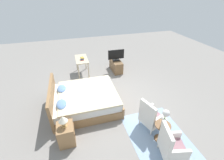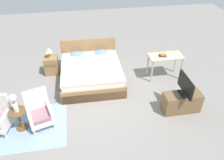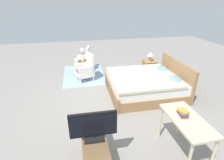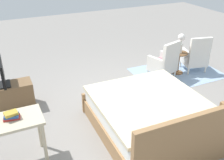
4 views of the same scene
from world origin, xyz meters
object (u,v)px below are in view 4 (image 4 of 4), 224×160
(armchair_by_window_left, at_px, (195,57))
(tv_flatscreen, at_px, (2,72))
(flower_vase, at_px, (181,41))
(bed, at_px, (153,117))
(side_table, at_px, (179,60))
(vanity_desk, at_px, (5,129))
(book_stack, at_px, (11,116))
(tv_stand, at_px, (8,97))
(armchair_by_window_right, at_px, (164,63))

(armchair_by_window_left, distance_m, tv_flatscreen, 4.50)
(flower_vase, relative_size, tv_flatscreen, 0.64)
(bed, height_order, side_table, bed)
(bed, relative_size, armchair_by_window_left, 2.28)
(flower_vase, xyz_separation_m, vanity_desk, (4.12, 1.50, -0.19))
(armchair_by_window_left, height_order, flower_vase, flower_vase)
(bed, relative_size, book_stack, 9.07)
(bed, distance_m, tv_stand, 2.81)
(tv_stand, relative_size, vanity_desk, 0.92)
(armchair_by_window_left, bearing_deg, book_stack, 17.60)
(tv_flatscreen, distance_m, vanity_desk, 1.58)
(book_stack, bearing_deg, vanity_desk, 12.66)
(tv_stand, bearing_deg, tv_flatscreen, -1.31)
(tv_flatscreen, bearing_deg, vanity_desk, 85.91)
(armchair_by_window_right, height_order, tv_stand, armchair_by_window_right)
(armchair_by_window_left, height_order, tv_flatscreen, tv_flatscreen)
(vanity_desk, bearing_deg, bed, 174.55)
(flower_vase, bearing_deg, tv_stand, -0.91)
(flower_vase, bearing_deg, vanity_desk, 20.04)
(side_table, bearing_deg, flower_vase, -90.00)
(vanity_desk, xyz_separation_m, book_stack, (-0.12, -0.03, 0.17))
(armchair_by_window_right, bearing_deg, side_table, -173.00)
(side_table, xyz_separation_m, book_stack, (4.01, 1.48, 0.47))
(side_table, height_order, flower_vase, flower_vase)
(tv_stand, height_order, book_stack, book_stack)
(armchair_by_window_right, bearing_deg, tv_stand, -1.96)
(bed, height_order, tv_stand, bed)
(armchair_by_window_left, distance_m, armchair_by_window_right, 0.93)
(armchair_by_window_right, distance_m, flower_vase, 0.65)
(armchair_by_window_right, xyz_separation_m, tv_flatscreen, (3.55, -0.12, 0.41))
(bed, relative_size, tv_stand, 2.18)
(flower_vase, bearing_deg, armchair_by_window_right, 7.00)
(side_table, relative_size, tv_flatscreen, 0.73)
(bed, bearing_deg, flower_vase, -136.98)
(flower_vase, bearing_deg, tv_flatscreen, -0.91)
(armchair_by_window_left, bearing_deg, bed, 35.72)
(armchair_by_window_right, bearing_deg, book_stack, 21.86)
(bed, distance_m, armchair_by_window_left, 2.85)
(flower_vase, relative_size, book_stack, 2.07)
(vanity_desk, bearing_deg, flower_vase, -159.96)
(side_table, relative_size, vanity_desk, 0.52)
(side_table, xyz_separation_m, tv_stand, (4.01, -0.06, -0.08))
(armchair_by_window_right, relative_size, side_table, 1.69)
(flower_vase, xyz_separation_m, tv_stand, (4.01, -0.06, -0.57))
(armchair_by_window_right, height_order, tv_flatscreen, tv_flatscreen)
(vanity_desk, bearing_deg, armchair_by_window_right, -158.42)
(vanity_desk, bearing_deg, book_stack, -167.34)
(side_table, bearing_deg, tv_flatscreen, -0.91)
(tv_flatscreen, height_order, vanity_desk, tv_flatscreen)
(flower_vase, bearing_deg, book_stack, 20.25)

